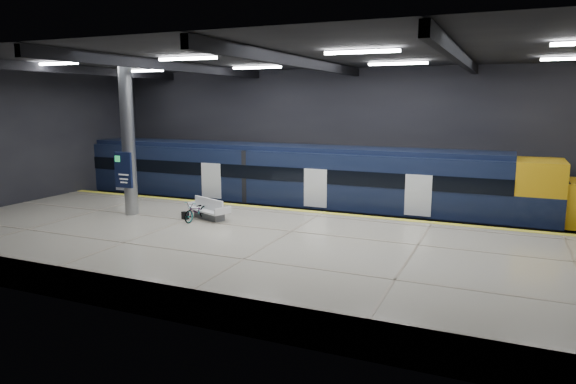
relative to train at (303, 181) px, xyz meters
The scene contains 10 objects.
ground 6.23m from the train, 69.32° to the right, with size 30.00×30.00×0.00m, color black.
room_shell 6.92m from the train, 69.32° to the right, with size 30.10×16.10×8.05m.
platform 8.40m from the train, 75.45° to the right, with size 30.00×11.00×1.10m, color #B3AA98.
safety_strip 3.57m from the train, 52.93° to the right, with size 30.00×0.40×0.01m, color yellow.
rails 2.87m from the train, ahead, with size 30.00×1.52×0.16m.
train is the anchor object (origin of this frame).
bench 6.33m from the train, 109.68° to the right, with size 2.26×1.60×0.92m.
bicycle 6.91m from the train, 110.67° to the right, with size 0.58×1.66×0.87m, color #99999E.
pannier_bag 7.16m from the train, 115.19° to the right, with size 0.30×0.18×0.35m, color black.
info_column 9.13m from the train, 132.25° to the right, with size 0.90×0.78×6.90m.
Camera 1 is at (7.81, -19.38, 6.25)m, focal length 32.00 mm.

